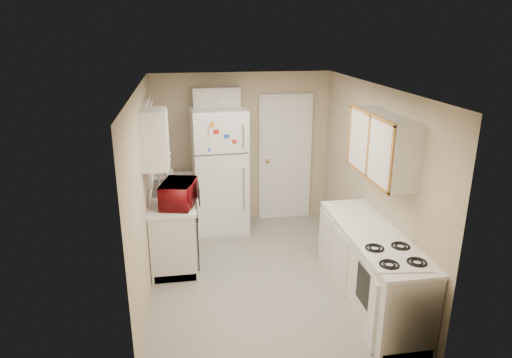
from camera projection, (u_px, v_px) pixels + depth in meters
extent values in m
plane|color=#A9A89E|center=(262.00, 276.00, 5.88)|extent=(3.80, 3.80, 0.00)
plane|color=white|center=(263.00, 87.00, 5.12)|extent=(3.80, 3.80, 0.00)
plane|color=#C1AF8F|center=(144.00, 194.00, 5.28)|extent=(3.80, 3.80, 0.00)
plane|color=#C1AF8F|center=(373.00, 182.00, 5.71)|extent=(3.80, 3.80, 0.00)
plane|color=#C1AF8F|center=(242.00, 149.00, 7.28)|extent=(2.80, 2.80, 0.00)
plane|color=#C1AF8F|center=(303.00, 265.00, 3.72)|extent=(2.80, 2.80, 0.00)
cube|color=silver|center=(174.00, 221.00, 6.41)|extent=(0.60, 1.80, 0.90)
cube|color=black|center=(197.00, 235.00, 5.88)|extent=(0.03, 0.58, 0.72)
cube|color=gray|center=(173.00, 190.00, 6.42)|extent=(0.54, 0.74, 0.16)
imported|color=maroon|center=(179.00, 194.00, 5.73)|extent=(0.62, 0.43, 0.37)
imported|color=white|center=(169.00, 171.00, 6.81)|extent=(0.11, 0.11, 0.21)
cube|color=silver|center=(150.00, 140.00, 6.15)|extent=(0.10, 0.98, 1.08)
cube|color=silver|center=(154.00, 139.00, 5.32)|extent=(0.30, 0.45, 0.70)
cube|color=white|center=(220.00, 171.00, 6.96)|extent=(0.83, 0.80, 1.93)
cube|color=silver|center=(216.00, 101.00, 6.82)|extent=(0.70, 0.30, 0.40)
cube|color=white|center=(285.00, 158.00, 7.40)|extent=(0.86, 0.06, 2.08)
cube|color=silver|center=(370.00, 269.00, 5.15)|extent=(0.60, 2.00, 0.90)
cube|color=white|center=(390.00, 301.00, 4.64)|extent=(0.60, 0.70, 0.78)
cube|color=silver|center=(382.00, 146.00, 5.03)|extent=(0.30, 1.20, 0.70)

